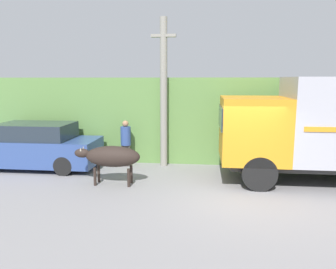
{
  "coord_description": "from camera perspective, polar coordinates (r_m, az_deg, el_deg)",
  "views": [
    {
      "loc": [
        -1.02,
        -8.97,
        3.25
      ],
      "look_at": [
        -2.15,
        1.1,
        1.54
      ],
      "focal_mm": 35.0,
      "sensor_mm": 36.0,
      "label": 1
    }
  ],
  "objects": [
    {
      "name": "parked_suv",
      "position": [
        12.98,
        -22.28,
        -1.96
      ],
      "size": [
        4.74,
        1.81,
        1.67
      ],
      "rotation": [
        0.0,
        0.0,
        0.0
      ],
      "color": "#334C8C",
      "rests_on": "ground_plane"
    },
    {
      "name": "hillside_embankment",
      "position": [
        15.24,
        10.19,
        3.45
      ],
      "size": [
        32.0,
        5.58,
        3.31
      ],
      "color": "#608C47",
      "rests_on": "ground_plane"
    },
    {
      "name": "cargo_truck",
      "position": [
        11.35,
        27.1,
        1.34
      ],
      "size": [
        6.7,
        2.34,
        3.32
      ],
      "rotation": [
        0.0,
        0.0,
        0.06
      ],
      "color": "#2D2D2D",
      "rests_on": "ground_plane"
    },
    {
      "name": "utility_pole",
      "position": [
        12.14,
        -0.76,
        7.57
      ],
      "size": [
        0.9,
        0.27,
        5.44
      ],
      "color": "gray",
      "rests_on": "ground_plane"
    },
    {
      "name": "pedestrian_on_hill",
      "position": [
        12.41,
        -7.36,
        -1.19
      ],
      "size": [
        0.4,
        0.4,
        1.73
      ],
      "rotation": [
        0.0,
        0.0,
        3.21
      ],
      "color": "#38332D",
      "rests_on": "ground_plane"
    },
    {
      "name": "ground_plane",
      "position": [
        9.6,
        12.31,
        -10.43
      ],
      "size": [
        60.0,
        60.0,
        0.0
      ],
      "primitive_type": "plane",
      "color": "gray"
    },
    {
      "name": "building_backdrop",
      "position": [
        14.9,
        -14.07,
        1.79
      ],
      "size": [
        5.12,
        2.7,
        2.57
      ],
      "color": "#C6B793",
      "rests_on": "ground_plane"
    },
    {
      "name": "brown_cow",
      "position": [
        10.29,
        -9.86,
        -3.83
      ],
      "size": [
        2.08,
        0.65,
        1.22
      ],
      "rotation": [
        0.0,
        0.0,
        -0.02
      ],
      "color": "#2D231E",
      "rests_on": "ground_plane"
    }
  ]
}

